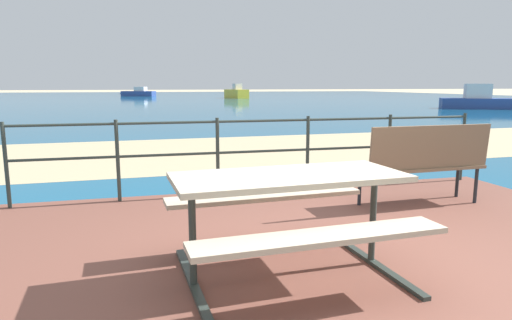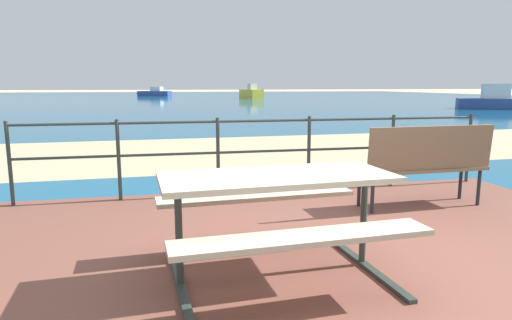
{
  "view_description": "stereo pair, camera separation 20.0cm",
  "coord_description": "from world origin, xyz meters",
  "px_view_note": "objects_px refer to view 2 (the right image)",
  "views": [
    {
      "loc": [
        -1.48,
        -2.91,
        1.42
      ],
      "look_at": [
        -0.15,
        2.25,
        0.51
      ],
      "focal_mm": 31.13,
      "sensor_mm": 36.0,
      "label": 1
    },
    {
      "loc": [
        -1.28,
        -2.95,
        1.42
      ],
      "look_at": [
        -0.15,
        2.25,
        0.51
      ],
      "focal_mm": 31.13,
      "sensor_mm": 36.0,
      "label": 2
    }
  ],
  "objects_px": {
    "boat_mid": "(251,93)",
    "boat_far": "(154,93)",
    "park_bench": "(426,160)",
    "boat_near": "(501,101)",
    "picnic_table": "(277,198)"
  },
  "relations": [
    {
      "from": "boat_near",
      "to": "boat_far",
      "type": "distance_m",
      "value": 39.68
    },
    {
      "from": "park_bench",
      "to": "boat_near",
      "type": "relative_size",
      "value": 0.3
    },
    {
      "from": "boat_near",
      "to": "boat_mid",
      "type": "relative_size",
      "value": 1.18
    },
    {
      "from": "park_bench",
      "to": "boat_mid",
      "type": "distance_m",
      "value": 42.0
    },
    {
      "from": "picnic_table",
      "to": "park_bench",
      "type": "relative_size",
      "value": 1.12
    },
    {
      "from": "boat_near",
      "to": "boat_mid",
      "type": "height_order",
      "value": "boat_mid"
    },
    {
      "from": "picnic_table",
      "to": "boat_far",
      "type": "distance_m",
      "value": 53.59
    },
    {
      "from": "picnic_table",
      "to": "boat_mid",
      "type": "xyz_separation_m",
      "value": [
        8.61,
        42.86,
        -0.11
      ]
    },
    {
      "from": "park_bench",
      "to": "boat_mid",
      "type": "xyz_separation_m",
      "value": [
        6.55,
        41.49,
        -0.08
      ]
    },
    {
      "from": "boat_mid",
      "to": "boat_far",
      "type": "bearing_deg",
      "value": 31.12
    },
    {
      "from": "picnic_table",
      "to": "boat_near",
      "type": "distance_m",
      "value": 26.65
    },
    {
      "from": "boat_mid",
      "to": "boat_far",
      "type": "height_order",
      "value": "boat_mid"
    },
    {
      "from": "park_bench",
      "to": "boat_far",
      "type": "bearing_deg",
      "value": -88.53
    },
    {
      "from": "picnic_table",
      "to": "park_bench",
      "type": "distance_m",
      "value": 2.48
    },
    {
      "from": "boat_mid",
      "to": "boat_near",
      "type": "bearing_deg",
      "value": -168.98
    }
  ]
}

